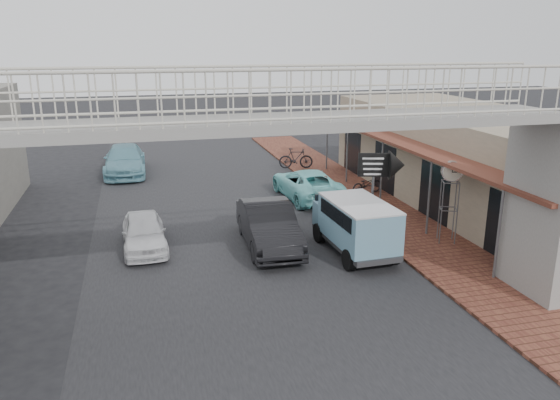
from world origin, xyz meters
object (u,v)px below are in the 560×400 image
angkot_curb (307,184)px  angkot_far (125,160)px  angkot_van (356,220)px  white_hatchback (144,232)px  arrow_sign (394,166)px  motorcycle_near (367,184)px  dark_sedan (269,226)px  motorcycle_far (296,158)px  street_clock (451,175)px

angkot_curb → angkot_far: bearing=-44.1°
angkot_far → angkot_van: size_ratio=1.34×
angkot_van → angkot_curb: bearing=83.8°
white_hatchback → angkot_curb: angkot_curb is taller
arrow_sign → motorcycle_near: bearing=93.0°
angkot_curb → motorcycle_near: size_ratio=2.82×
arrow_sign → dark_sedan: bearing=-158.8°
white_hatchback → motorcycle_far: motorcycle_far is taller
angkot_far → street_clock: bearing=-50.8°
angkot_curb → motorcycle_near: (2.80, -0.35, -0.12)m
angkot_van → motorcycle_far: bearing=80.6°
dark_sedan → angkot_van: (2.66, -1.35, 0.41)m
dark_sedan → angkot_curb: size_ratio=0.98×
white_hatchback → arrow_sign: arrow_sign is taller
white_hatchback → street_clock: size_ratio=1.24×
white_hatchback → angkot_van: (6.85, -2.23, 0.57)m
motorcycle_far → dark_sedan: bearing=171.3°
dark_sedan → arrow_sign: size_ratio=1.57×
motorcycle_far → street_clock: size_ratio=0.65×
white_hatchback → arrow_sign: (9.03, -0.43, 1.90)m
motorcycle_far → angkot_far: bearing=93.2°
white_hatchback → dark_sedan: size_ratio=0.76×
street_clock → angkot_van: bearing=-157.4°
angkot_curb → angkot_far: (-8.06, 6.99, 0.09)m
angkot_far → angkot_curb: bearing=-40.1°
dark_sedan → arrow_sign: arrow_sign is taller
angkot_far → street_clock: (11.02, -13.92, 1.75)m
motorcycle_near → street_clock: bearing=164.3°
motorcycle_far → street_clock: bearing=-159.3°
white_hatchback → arrow_sign: 9.24m
angkot_curb → angkot_van: size_ratio=1.24×
angkot_van → motorcycle_far: size_ratio=2.05×
white_hatchback → motorcycle_far: (8.44, 10.23, 0.05)m
street_clock → arrow_sign: 2.19m
angkot_curb → motorcycle_far: size_ratio=2.54×
motorcycle_far → arrow_sign: (0.60, -10.66, 1.84)m
white_hatchback → dark_sedan: bearing=-13.3°
angkot_far → angkot_van: angkot_van is taller
white_hatchback → motorcycle_near: bearing=21.8°
motorcycle_near → arrow_sign: bearing=149.9°
motorcycle_near → arrow_sign: size_ratio=0.57×
motorcycle_near → arrow_sign: 5.29m
motorcycle_near → motorcycle_far: motorcycle_far is taller
dark_sedan → motorcycle_far: dark_sedan is taller
white_hatchback → angkot_curb: size_ratio=0.75×
angkot_van → white_hatchback: bearing=159.8°
motorcycle_far → arrow_sign: bearing=-164.5°
motorcycle_near → street_clock: street_clock is taller
white_hatchback → angkot_van: 7.22m
motorcycle_near → arrow_sign: (-1.10, -4.79, 1.97)m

